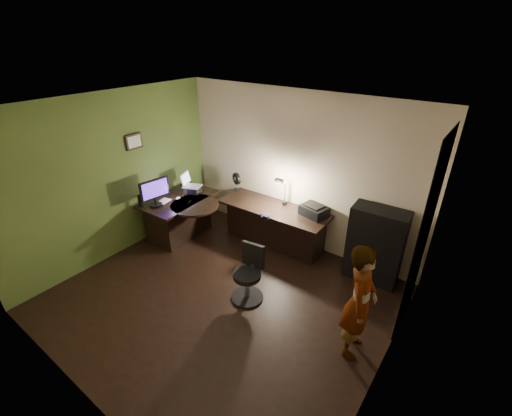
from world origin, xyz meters
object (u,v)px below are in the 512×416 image
Objects in this scene: person at (360,302)px; cabinet at (375,245)px; desk_right at (273,226)px; desk_left at (180,217)px; office_chair at (247,275)px; monitor at (155,196)px.

cabinet is at bearing 0.51° from person.
cabinet is (1.77, 0.15, 0.23)m from desk_right.
desk_left is 1.63× the size of office_chair.
person reaches higher than cabinet.
cabinet is 0.81× the size of person.
desk_right is 2.38× the size of office_chair.
cabinet is at bearing 12.65° from desk_left.
office_chair is at bearing -132.49° from cabinet.
cabinet reaches higher than office_chair.
monitor is at bearing -144.62° from desk_right.
person reaches higher than desk_left.
monitor reaches higher than desk_right.
monitor is at bearing -161.63° from cabinet.
office_chair reaches higher than desk_left.
desk_left is 0.68× the size of desk_right.
desk_right is 1.66× the size of cabinet.
desk_right is 1.34× the size of person.
office_chair is (2.06, -0.63, 0.03)m from desk_left.
desk_left is at bearing 69.73° from person.
person reaches higher than monitor.
office_chair is 0.56× the size of person.
cabinet is 1.53m from person.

